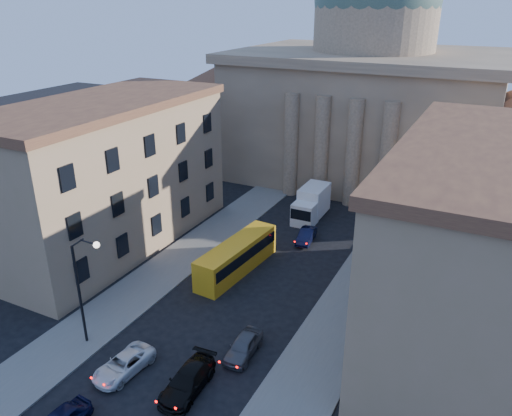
{
  "coord_description": "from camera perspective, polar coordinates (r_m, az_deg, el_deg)",
  "views": [
    {
      "loc": [
        17.19,
        -13.36,
        23.52
      ],
      "look_at": [
        1.36,
        18.27,
        8.59
      ],
      "focal_mm": 35.0,
      "sensor_mm": 36.0,
      "label": 1
    }
  ],
  "objects": [
    {
      "name": "street_lamp",
      "position": [
        37.04,
        -19.17,
        -8.01
      ],
      "size": [
        2.62,
        0.44,
        8.83
      ],
      "color": "black",
      "rests_on": "ground"
    },
    {
      "name": "church",
      "position": [
        71.89,
        12.73,
        13.03
      ],
      "size": [
        68.02,
        28.76,
        36.6
      ],
      "color": "brown",
      "rests_on": "ground"
    },
    {
      "name": "sidewalk_left",
      "position": [
        46.82,
        -11.1,
        -7.63
      ],
      "size": [
        5.0,
        60.0,
        0.15
      ],
      "primitive_type": "cube",
      "color": "#63605B",
      "rests_on": "ground"
    },
    {
      "name": "car_right_far",
      "position": [
        36.74,
        -1.45,
        -15.49
      ],
      "size": [
        1.93,
        4.26,
        1.42
      ],
      "primitive_type": "imported",
      "rotation": [
        0.0,
        0.0,
        0.06
      ],
      "color": "#4A4B4F",
      "rests_on": "ground"
    },
    {
      "name": "car_right_mid",
      "position": [
        34.3,
        -7.81,
        -18.99
      ],
      "size": [
        2.39,
        5.2,
        1.47
      ],
      "primitive_type": "imported",
      "rotation": [
        0.0,
        0.0,
        0.07
      ],
      "color": "black",
      "rests_on": "ground"
    },
    {
      "name": "sidewalk_right",
      "position": [
        40.1,
        9.24,
        -13.23
      ],
      "size": [
        5.0,
        60.0,
        0.15
      ],
      "primitive_type": "cube",
      "color": "#63605B",
      "rests_on": "ground"
    },
    {
      "name": "car_right_distant",
      "position": [
        52.29,
        5.78,
        -3.16
      ],
      "size": [
        1.84,
        4.15,
        1.32
      ],
      "primitive_type": "imported",
      "rotation": [
        0.0,
        0.0,
        0.11
      ],
      "color": "black",
      "rests_on": "ground"
    },
    {
      "name": "building_left",
      "position": [
        51.75,
        -16.6,
        3.79
      ],
      "size": [
        11.6,
        26.6,
        14.7
      ],
      "color": "#9B795B",
      "rests_on": "ground"
    },
    {
      "name": "building_right",
      "position": [
        38.85,
        23.82,
        -3.69
      ],
      "size": [
        11.6,
        26.6,
        14.7
      ],
      "color": "#9B795B",
      "rests_on": "ground"
    },
    {
      "name": "car_left_mid",
      "position": [
        36.46,
        -14.88,
        -16.9
      ],
      "size": [
        2.54,
        4.78,
        1.28
      ],
      "primitive_type": "imported",
      "rotation": [
        0.0,
        0.0,
        -0.09
      ],
      "color": "white",
      "rests_on": "ground"
    },
    {
      "name": "box_truck",
      "position": [
        57.52,
        6.32,
        0.43
      ],
      "size": [
        2.62,
        6.49,
        3.55
      ],
      "rotation": [
        0.0,
        0.0,
        0.01
      ],
      "color": "silver",
      "rests_on": "ground"
    },
    {
      "name": "city_bus",
      "position": [
        46.23,
        -2.2,
        -5.48
      ],
      "size": [
        3.28,
        10.52,
        2.92
      ],
      "rotation": [
        0.0,
        0.0,
        -0.09
      ],
      "color": "gold",
      "rests_on": "ground"
    }
  ]
}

